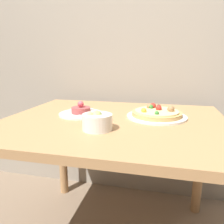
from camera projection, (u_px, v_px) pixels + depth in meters
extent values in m
cube|color=gray|center=(133.00, 17.00, 1.49)|extent=(8.00, 0.05, 2.60)
cube|color=#AD7F51|center=(114.00, 123.00, 1.08)|extent=(1.09, 0.90, 0.03)
cylinder|color=#AD7F51|center=(62.00, 151.00, 1.65)|extent=(0.06, 0.06, 0.69)
cylinder|color=#AD7F51|center=(199.00, 165.00, 1.43)|extent=(0.06, 0.06, 0.69)
cylinder|color=silver|center=(156.00, 116.00, 1.12)|extent=(0.30, 0.30, 0.01)
cylinder|color=tan|center=(157.00, 114.00, 1.11)|extent=(0.25, 0.25, 0.02)
cylinder|color=beige|center=(157.00, 111.00, 1.11)|extent=(0.22, 0.22, 0.01)
sphere|color=#387F33|center=(157.00, 113.00, 1.03)|extent=(0.02, 0.02, 0.02)
sphere|color=#997047|center=(150.00, 106.00, 1.17)|extent=(0.03, 0.03, 0.03)
sphere|color=#997047|center=(171.00, 109.00, 1.09)|extent=(0.04, 0.04, 0.04)
sphere|color=gold|center=(144.00, 110.00, 1.08)|extent=(0.03, 0.03, 0.03)
sphere|color=#B22D23|center=(153.00, 106.00, 1.18)|extent=(0.03, 0.03, 0.03)
sphere|color=#387F33|center=(151.00, 107.00, 1.16)|extent=(0.02, 0.02, 0.02)
sphere|color=#B22D23|center=(159.00, 108.00, 1.12)|extent=(0.03, 0.03, 0.03)
sphere|color=black|center=(159.00, 106.00, 1.18)|extent=(0.02, 0.02, 0.02)
cylinder|color=silver|center=(81.00, 114.00, 1.17)|extent=(0.23, 0.23, 0.01)
cylinder|color=#A84747|center=(81.00, 110.00, 1.16)|extent=(0.10, 0.10, 0.03)
sphere|color=#DB4C5B|center=(81.00, 104.00, 1.16)|extent=(0.03, 0.03, 0.03)
cube|color=white|center=(96.00, 113.00, 1.15)|extent=(0.04, 0.02, 0.01)
cube|color=white|center=(90.00, 109.00, 1.24)|extent=(0.03, 0.04, 0.01)
cube|color=white|center=(73.00, 110.00, 1.23)|extent=(0.04, 0.04, 0.01)
cube|color=white|center=(65.00, 114.00, 1.14)|extent=(0.04, 0.04, 0.01)
cube|color=white|center=(80.00, 116.00, 1.09)|extent=(0.03, 0.04, 0.01)
cylinder|color=silver|center=(97.00, 122.00, 0.91)|extent=(0.13, 0.13, 0.07)
sphere|color=#B7BC70|center=(96.00, 115.00, 0.92)|extent=(0.04, 0.04, 0.04)
sphere|color=#B7BC70|center=(96.00, 116.00, 0.90)|extent=(0.03, 0.03, 0.03)
sphere|color=#B7BC70|center=(90.00, 116.00, 0.91)|extent=(0.03, 0.03, 0.03)
sphere|color=#A3B25B|center=(98.00, 115.00, 0.91)|extent=(0.04, 0.04, 0.04)
sphere|color=#B7BC70|center=(92.00, 116.00, 0.91)|extent=(0.03, 0.03, 0.03)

